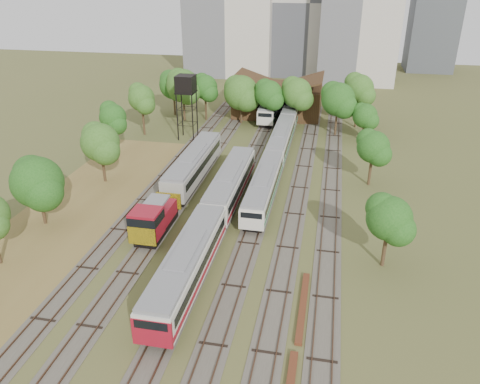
% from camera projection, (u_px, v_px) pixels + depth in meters
% --- Properties ---
extents(ground, '(240.00, 240.00, 0.00)m').
position_uv_depth(ground, '(202.00, 307.00, 38.76)').
color(ground, '#475123').
rests_on(ground, ground).
extents(dry_grass_patch, '(14.00, 60.00, 0.04)m').
position_uv_depth(dry_grass_patch, '(57.00, 236.00, 49.02)').
color(dry_grass_patch, brown).
rests_on(dry_grass_patch, ground).
extents(tracks, '(24.60, 80.00, 0.19)m').
position_uv_depth(tracks, '(248.00, 183.00, 60.98)').
color(tracks, '#4C473D').
rests_on(tracks, ground).
extents(railcar_red_set, '(3.02, 34.57, 3.74)m').
position_uv_depth(railcar_red_set, '(212.00, 219.00, 48.31)').
color(railcar_red_set, black).
rests_on(railcar_red_set, ground).
extents(railcar_green_set, '(2.71, 52.08, 3.35)m').
position_uv_depth(railcar_green_set, '(281.00, 140.00, 71.22)').
color(railcar_green_set, black).
rests_on(railcar_green_set, ground).
extents(railcar_rear, '(2.88, 16.08, 3.56)m').
position_uv_depth(railcar_rear, '(271.00, 107.00, 87.81)').
color(railcar_rear, black).
rests_on(railcar_rear, ground).
extents(shunter_locomotive, '(2.90, 8.10, 3.79)m').
position_uv_depth(shunter_locomotive, '(153.00, 220.00, 48.32)').
color(shunter_locomotive, black).
rests_on(shunter_locomotive, ground).
extents(old_grey_coach, '(3.03, 18.00, 3.74)m').
position_uv_depth(old_grey_coach, '(194.00, 165.00, 61.45)').
color(old_grey_coach, black).
rests_on(old_grey_coach, ground).
extents(water_tower, '(2.98, 2.98, 10.32)m').
position_uv_depth(water_tower, '(186.00, 86.00, 73.72)').
color(water_tower, black).
rests_on(water_tower, ground).
extents(rail_pile_far, '(0.56, 8.97, 0.29)m').
position_uv_depth(rail_pile_far, '(303.00, 306.00, 38.60)').
color(rail_pile_far, brown).
rests_on(rail_pile_far, ground).
extents(maintenance_shed, '(16.45, 11.55, 7.58)m').
position_uv_depth(maintenance_shed, '(278.00, 99.00, 88.99)').
color(maintenance_shed, '#3D2616').
rests_on(maintenance_shed, ground).
extents(tree_band_left, '(7.05, 66.70, 8.41)m').
position_uv_depth(tree_band_left, '(84.00, 148.00, 57.95)').
color(tree_band_left, '#382616').
rests_on(tree_band_left, ground).
extents(tree_band_far, '(36.36, 10.47, 9.35)m').
position_uv_depth(tree_band_far, '(264.00, 92.00, 81.11)').
color(tree_band_far, '#382616').
rests_on(tree_band_far, ground).
extents(tree_band_right, '(4.62, 40.20, 7.23)m').
position_uv_depth(tree_band_right, '(374.00, 153.00, 57.50)').
color(tree_band_right, '#382616').
rests_on(tree_band_right, ground).
extents(tower_centre, '(20.00, 18.00, 36.00)m').
position_uv_depth(tower_centre, '(312.00, 1.00, 119.16)').
color(tower_centre, '#B9B2A8').
rests_on(tower_centre, ground).
extents(tower_far_right, '(12.00, 12.00, 28.00)m').
position_uv_depth(tower_far_right, '(435.00, 16.00, 124.06)').
color(tower_far_right, '#45494E').
rests_on(tower_far_right, ground).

